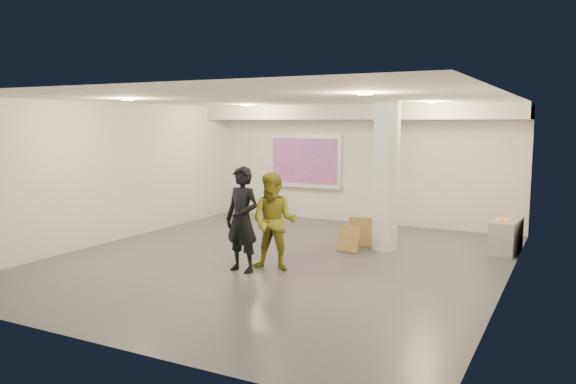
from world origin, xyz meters
The scene contains 20 objects.
floor centered at (0.00, 0.00, 0.00)m, with size 8.00×9.00×0.01m, color #36393D.
ceiling centered at (0.00, 0.00, 3.00)m, with size 8.00×9.00×0.01m, color white.
wall_back centered at (0.00, 4.50, 1.50)m, with size 8.00×0.01×3.00m, color silver.
wall_front centered at (0.00, -4.50, 1.50)m, with size 8.00×0.01×3.00m, color silver.
wall_left centered at (-4.00, 0.00, 1.50)m, with size 0.01×9.00×3.00m, color silver.
wall_right centered at (4.00, 0.00, 1.50)m, with size 0.01×9.00×3.00m, color silver.
soffit_band centered at (0.00, 3.95, 2.82)m, with size 8.00×1.10×0.36m, color silver.
downlight_nw centered at (-2.20, 2.50, 2.98)m, with size 0.22×0.22×0.02m, color #FFE68F.
downlight_ne centered at (2.20, 2.50, 2.98)m, with size 0.22×0.22×0.02m, color #FFE68F.
downlight_sw centered at (-2.20, -1.50, 2.98)m, with size 0.22×0.22×0.02m, color #FFE68F.
downlight_se centered at (2.20, -1.50, 2.98)m, with size 0.22×0.22×0.02m, color #FFE68F.
column centered at (1.50, 1.80, 1.50)m, with size 0.52×0.52×3.00m, color silver.
projection_screen centered at (-1.60, 4.45, 1.53)m, with size 2.10×0.13×1.42m.
credenza centered at (3.72, 2.68, 0.33)m, with size 0.47×1.13×0.66m, color gray.
papers_stack centered at (3.66, 2.53, 0.67)m, with size 0.27×0.35×0.02m, color white.
postit_pad centered at (3.68, 2.48, 0.67)m, with size 0.21×0.28×0.03m, color yellow.
cardboard_back centered at (0.99, 1.81, 0.31)m, with size 0.56×0.05×0.61m, color olive.
cardboard_front centered at (0.94, 1.26, 0.26)m, with size 0.48×0.05×0.53m, color olive.
woman centered at (-0.18, -0.97, 0.92)m, with size 0.67×0.44×1.83m, color black.
man centered at (0.26, -0.63, 0.86)m, with size 0.83×0.65×1.72m, color olive.
Camera 1 is at (4.92, -9.07, 2.60)m, focal length 35.00 mm.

